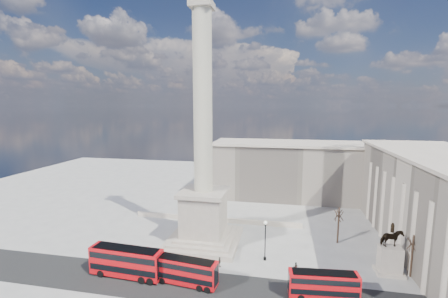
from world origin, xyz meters
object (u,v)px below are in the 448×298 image
Objects in this scene: red_bus_b at (185,271)px; pedestrian_standing at (296,267)px; red_bus_a at (127,262)px; equestrian_statue at (390,256)px; pedestrian_walking at (303,280)px; red_bus_c at (324,285)px; pedestrian_crossing at (220,262)px; victorian_lamp at (265,237)px; nelsons_column at (204,180)px.

red_bus_b is 6.35× the size of pedestrian_standing.
red_bus_a is 9.88m from red_bus_b.
equestrian_statue is 15.56m from pedestrian_walking.
pedestrian_walking is 1.07× the size of pedestrian_standing.
red_bus_b is at bearing 2.13° from red_bus_a.
pedestrian_standing is at bearing 114.59° from red_bus_c.
red_bus_a is at bearing -171.26° from pedestrian_walking.
pedestrian_walking is at bearing 16.55° from red_bus_b.
red_bus_b is 5.94× the size of pedestrian_crossing.
red_bus_c is at bearing 3.92° from red_bus_a.
red_bus_b is 15.28m from victorian_lamp.
nelsons_column is 15.65m from pedestrian_crossing.
red_bus_b is 7.34m from pedestrian_crossing.
red_bus_b is 1.43× the size of victorian_lamp.
victorian_lamp is 6.89m from pedestrian_standing.
pedestrian_crossing is at bearing 25.47° from red_bus_a.
victorian_lamp reaches higher than red_bus_b.
equestrian_statue is at bearing 23.05° from red_bus_b.
equestrian_statue is at bearing 15.51° from red_bus_a.
pedestrian_walking reaches higher than pedestrian_standing.
nelsons_column is 5.05× the size of red_bus_c.
pedestrian_crossing is (14.02, 5.73, -1.67)m from red_bus_a.
nelsons_column is at bearing 151.22° from pedestrian_walking.
victorian_lamp reaches higher than pedestrian_walking.
red_bus_c is 7.41m from pedestrian_standing.
red_bus_c is 5.62× the size of pedestrian_crossing.
equestrian_statue reaches higher than red_bus_a.
red_bus_b is 1.06× the size of red_bus_c.
victorian_lamp is 4.45× the size of pedestrian_standing.
victorian_lamp is (11.60, 9.72, 2.13)m from red_bus_b.
red_bus_b is 20.46m from red_bus_c.
victorian_lamp is at bearing 46.79° from red_bus_b.
victorian_lamp is at bearing 128.83° from red_bus_c.
red_bus_c reaches higher than pedestrian_standing.
red_bus_a is at bearing 175.49° from red_bus_c.
red_bus_a reaches higher than red_bus_b.
equestrian_statue is at bearing -1.25° from victorian_lamp.
red_bus_b is at bearing -167.44° from pedestrian_walking.
red_bus_c is at bearing -142.62° from equestrian_statue.
red_bus_b is 5.95× the size of pedestrian_walking.
red_bus_b is at bearing -140.03° from victorian_lamp.
red_bus_a reaches higher than pedestrian_walking.
nelsons_column reaches higher than red_bus_c.
pedestrian_standing is at bearing -28.38° from victorian_lamp.
pedestrian_walking is (17.78, 3.05, -1.30)m from red_bus_b.
red_bus_c is at bearing 8.37° from red_bus_b.
nelsons_column reaches higher than pedestrian_standing.
equestrian_statue is (32.78, -5.27, -9.86)m from nelsons_column.
pedestrian_walking is at bearing -156.16° from equestrian_statue.
nelsons_column is at bearing 24.97° from pedestrian_crossing.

